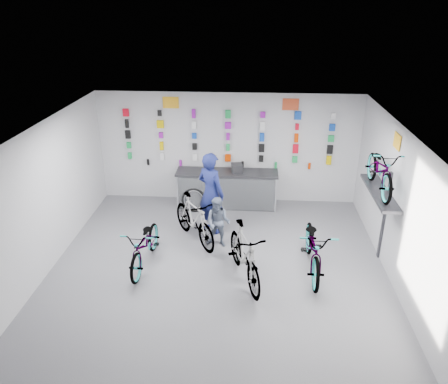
# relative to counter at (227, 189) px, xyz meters

# --- Properties ---
(floor) EXTENTS (8.00, 8.00, 0.00)m
(floor) POSITION_rel_counter_xyz_m (0.00, -3.54, -0.49)
(floor) COLOR #4D4D51
(floor) RESTS_ON ground
(ceiling) EXTENTS (8.00, 8.00, 0.00)m
(ceiling) POSITION_rel_counter_xyz_m (0.00, -3.54, 2.51)
(ceiling) COLOR white
(ceiling) RESTS_ON wall_back
(wall_back) EXTENTS (7.00, 0.00, 7.00)m
(wall_back) POSITION_rel_counter_xyz_m (0.00, 0.46, 1.01)
(wall_back) COLOR silver
(wall_back) RESTS_ON floor
(wall_left) EXTENTS (0.00, 8.00, 8.00)m
(wall_left) POSITION_rel_counter_xyz_m (-3.50, -3.54, 1.01)
(wall_left) COLOR silver
(wall_left) RESTS_ON floor
(wall_right) EXTENTS (0.00, 8.00, 8.00)m
(wall_right) POSITION_rel_counter_xyz_m (3.50, -3.54, 1.01)
(wall_right) COLOR silver
(wall_right) RESTS_ON floor
(counter) EXTENTS (2.70, 0.66, 1.00)m
(counter) POSITION_rel_counter_xyz_m (0.00, 0.00, 0.00)
(counter) COLOR black
(counter) RESTS_ON floor
(merch_wall) EXTENTS (5.55, 0.08, 1.57)m
(merch_wall) POSITION_rel_counter_xyz_m (0.12, 0.39, 1.32)
(merch_wall) COLOR #189445
(merch_wall) RESTS_ON wall_back
(wall_bracket) EXTENTS (0.39, 1.90, 2.00)m
(wall_bracket) POSITION_rel_counter_xyz_m (3.33, -2.34, 0.98)
(wall_bracket) COLOR #333338
(wall_bracket) RESTS_ON wall_right
(sign_left) EXTENTS (0.42, 0.02, 0.30)m
(sign_left) POSITION_rel_counter_xyz_m (-1.50, 0.44, 2.23)
(sign_left) COLOR #F8AE1D
(sign_left) RESTS_ON wall_back
(sign_right) EXTENTS (0.42, 0.02, 0.30)m
(sign_right) POSITION_rel_counter_xyz_m (1.60, 0.44, 2.23)
(sign_right) COLOR #D94C27
(sign_right) RESTS_ON wall_back
(sign_side) EXTENTS (0.02, 0.40, 0.30)m
(sign_side) POSITION_rel_counter_xyz_m (3.48, -2.34, 2.16)
(sign_side) COLOR #F8AE1D
(sign_side) RESTS_ON wall_right
(bike_left) EXTENTS (0.75, 1.90, 0.98)m
(bike_left) POSITION_rel_counter_xyz_m (-1.53, -2.99, 0.00)
(bike_left) COLOR gray
(bike_left) RESTS_ON floor
(bike_center) EXTENTS (1.14, 2.03, 1.18)m
(bike_center) POSITION_rel_counter_xyz_m (0.56, -3.39, 0.10)
(bike_center) COLOR gray
(bike_center) RESTS_ON floor
(bike_right) EXTENTS (0.75, 2.10, 1.10)m
(bike_right) POSITION_rel_counter_xyz_m (1.96, -2.95, 0.06)
(bike_right) COLOR gray
(bike_right) RESTS_ON floor
(bike_service) EXTENTS (1.50, 1.83, 1.12)m
(bike_service) POSITION_rel_counter_xyz_m (-0.63, -1.93, 0.07)
(bike_service) COLOR gray
(bike_service) RESTS_ON floor
(bike_wall) EXTENTS (0.63, 1.80, 0.95)m
(bike_wall) POSITION_rel_counter_xyz_m (3.25, -2.34, 1.57)
(bike_wall) COLOR gray
(bike_wall) RESTS_ON wall_bracket
(clerk) EXTENTS (0.87, 0.81, 2.00)m
(clerk) POSITION_rel_counter_xyz_m (-0.29, -1.40, 0.51)
(clerk) COLOR navy
(clerk) RESTS_ON floor
(customer) EXTENTS (0.66, 0.56, 1.19)m
(customer) POSITION_rel_counter_xyz_m (-0.07, -2.10, 0.11)
(customer) COLOR slate
(customer) RESTS_ON floor
(spare_wheel) EXTENTS (0.66, 0.27, 0.64)m
(spare_wheel) POSITION_rel_counter_xyz_m (-0.86, -0.37, -0.17)
(spare_wheel) COLOR black
(spare_wheel) RESTS_ON floor
(register) EXTENTS (0.33, 0.34, 0.22)m
(register) POSITION_rel_counter_xyz_m (0.26, 0.01, 0.62)
(register) COLOR black
(register) RESTS_ON counter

